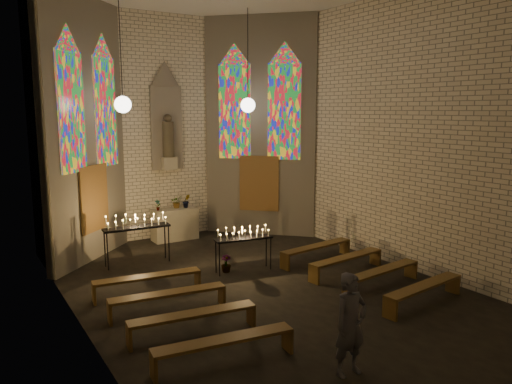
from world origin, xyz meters
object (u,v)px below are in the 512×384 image
aisle_flower_pot (226,264)px  votive_stand_left (137,224)px  altar (175,224)px  visitor (350,324)px  votive_stand_right (244,236)px

aisle_flower_pot → votive_stand_left: bearing=132.7°
altar → visitor: 9.08m
aisle_flower_pot → votive_stand_right: (0.41, -0.17, 0.72)m
altar → aisle_flower_pot: bearing=-92.1°
votive_stand_left → visitor: (0.98, -7.19, -0.28)m
visitor → altar: bearing=84.6°
altar → votive_stand_left: bearing=-134.6°
votive_stand_left → altar: bearing=48.6°
altar → votive_stand_right: votive_stand_right is taller
altar → aisle_flower_pot: size_ratio=3.22×
altar → aisle_flower_pot: 3.69m
aisle_flower_pot → visitor: size_ratio=0.27×
aisle_flower_pot → votive_stand_left: size_ratio=0.25×
votive_stand_left → votive_stand_right: 2.90m
aisle_flower_pot → visitor: (-0.71, -5.36, 0.60)m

